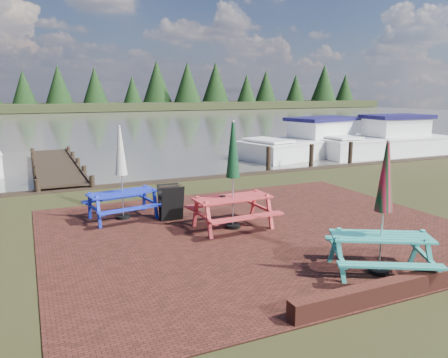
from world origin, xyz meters
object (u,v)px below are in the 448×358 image
object	(u,v)px
chalkboard	(171,203)
boat_near	(312,143)
jetty	(56,165)
picnic_table_teal	(382,229)
boat_far	(385,142)
picnic_table_blue	(122,188)
picnic_table_red	(233,192)

from	to	relation	value
chalkboard	boat_near	size ratio (longest dim) A/B	0.11
jetty	boat_near	world-z (taller)	boat_near
picnic_table_teal	jetty	distance (m)	13.80
picnic_table_teal	boat_near	size ratio (longest dim) A/B	0.28
jetty	boat_far	world-z (taller)	boat_far
picnic_table_teal	boat_far	world-z (taller)	picnic_table_teal
jetty	boat_far	xyz separation A→B (m)	(15.54, -1.61, 0.35)
picnic_table_blue	boat_near	xyz separation A→B (m)	(11.12, 7.99, -0.35)
jetty	boat_far	bearing A→B (deg)	-5.91
picnic_table_red	chalkboard	distance (m)	1.61
boat_far	picnic_table_red	bearing A→B (deg)	125.71
chalkboard	boat_near	xyz separation A→B (m)	(10.11, 8.57, -0.02)
picnic_table_red	jetty	size ratio (longest dim) A/B	0.26
picnic_table_blue	chalkboard	bearing A→B (deg)	-39.05
picnic_table_blue	jetty	world-z (taller)	picnic_table_blue
picnic_table_blue	jetty	xyz separation A→B (m)	(-0.99, 8.15, -0.66)
chalkboard	boat_far	distance (m)	15.30
boat_near	boat_far	size ratio (longest dim) A/B	1.12
picnic_table_teal	picnic_table_blue	distance (m)	5.93
boat_far	jetty	bearing A→B (deg)	86.27
jetty	boat_near	xyz separation A→B (m)	(12.10, -0.17, 0.31)
picnic_table_blue	chalkboard	xyz separation A→B (m)	(1.01, -0.58, -0.33)
boat_far	picnic_table_blue	bearing A→B (deg)	116.41
picnic_table_blue	boat_far	world-z (taller)	picnic_table_blue
boat_near	boat_far	bearing A→B (deg)	-126.22
picnic_table_red	boat_far	bearing A→B (deg)	31.55
boat_far	boat_near	bearing A→B (deg)	69.41
picnic_table_teal	boat_far	size ratio (longest dim) A/B	0.31
picnic_table_blue	boat_near	size ratio (longest dim) A/B	0.27
picnic_table_red	boat_near	distance (m)	13.27
picnic_table_teal	boat_near	xyz separation A→B (m)	(7.87, 12.95, -0.36)
chalkboard	boat_near	bearing A→B (deg)	41.76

